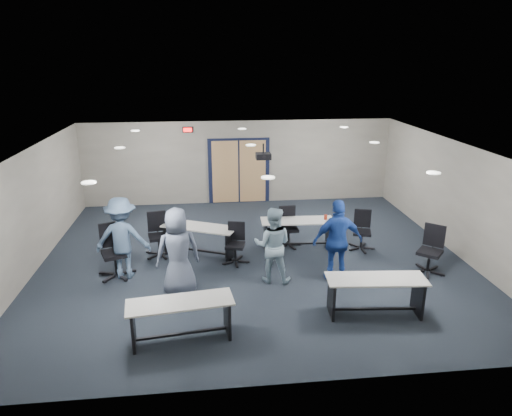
{
  "coord_description": "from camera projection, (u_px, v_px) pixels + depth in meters",
  "views": [
    {
      "loc": [
        -1.04,
        -10.04,
        4.67
      ],
      "look_at": [
        0.04,
        -0.3,
        1.38
      ],
      "focal_mm": 32.0,
      "sensor_mm": 36.0,
      "label": 1
    }
  ],
  "objects": [
    {
      "name": "floor",
      "position": [
        253.0,
        258.0,
        11.06
      ],
      "size": [
        10.0,
        10.0,
        0.0
      ],
      "primitive_type": "plane",
      "color": "black",
      "rests_on": "ground"
    },
    {
      "name": "back_wall",
      "position": [
        239.0,
        162.0,
        14.87
      ],
      "size": [
        10.0,
        0.04,
        2.7
      ],
      "primitive_type": "cube",
      "color": "gray",
      "rests_on": "floor"
    },
    {
      "name": "front_wall",
      "position": [
        286.0,
        305.0,
        6.39
      ],
      "size": [
        10.0,
        0.04,
        2.7
      ],
      "primitive_type": "cube",
      "color": "gray",
      "rests_on": "floor"
    },
    {
      "name": "left_wall",
      "position": [
        29.0,
        213.0,
        10.11
      ],
      "size": [
        0.04,
        9.0,
        2.7
      ],
      "primitive_type": "cube",
      "color": "gray",
      "rests_on": "floor"
    },
    {
      "name": "right_wall",
      "position": [
        456.0,
        198.0,
        11.15
      ],
      "size": [
        0.04,
        9.0,
        2.7
      ],
      "primitive_type": "cube",
      "color": "gray",
      "rests_on": "floor"
    },
    {
      "name": "ceiling",
      "position": [
        253.0,
        148.0,
        10.2
      ],
      "size": [
        10.0,
        9.0,
        0.04
      ],
      "primitive_type": "cube",
      "color": "silver",
      "rests_on": "back_wall"
    },
    {
      "name": "double_door",
      "position": [
        239.0,
        172.0,
        14.93
      ],
      "size": [
        2.0,
        0.07,
        2.2
      ],
      "color": "black",
      "rests_on": "back_wall"
    },
    {
      "name": "exit_sign",
      "position": [
        188.0,
        130.0,
        14.3
      ],
      "size": [
        0.32,
        0.07,
        0.18
      ],
      "color": "black",
      "rests_on": "back_wall"
    },
    {
      "name": "ceiling_projector",
      "position": [
        263.0,
        156.0,
        10.79
      ],
      "size": [
        0.35,
        0.32,
        0.37
      ],
      "color": "black",
      "rests_on": "ceiling"
    },
    {
      "name": "ceiling_can_lights",
      "position": [
        252.0,
        147.0,
        10.44
      ],
      "size": [
        6.24,
        5.74,
        0.02
      ],
      "primitive_type": null,
      "color": "white",
      "rests_on": "ceiling"
    },
    {
      "name": "table_front_left",
      "position": [
        181.0,
        313.0,
        7.76
      ],
      "size": [
        1.86,
        0.82,
        0.73
      ],
      "rotation": [
        0.0,
        0.0,
        0.13
      ],
      "color": "beige",
      "rests_on": "floor"
    },
    {
      "name": "table_front_right",
      "position": [
        375.0,
        290.0,
        8.52
      ],
      "size": [
        1.89,
        0.77,
        0.75
      ],
      "rotation": [
        0.0,
        0.0,
        -0.09
      ],
      "color": "beige",
      "rests_on": "floor"
    },
    {
      "name": "table_back_left",
      "position": [
        199.0,
        235.0,
        11.11
      ],
      "size": [
        1.91,
        1.32,
        1.01
      ],
      "rotation": [
        0.0,
        0.0,
        -0.43
      ],
      "color": "beige",
      "rests_on": "floor"
    },
    {
      "name": "table_back_right",
      "position": [
        298.0,
        229.0,
        11.52
      ],
      "size": [
        1.86,
        0.69,
        0.86
      ],
      "rotation": [
        0.0,
        0.0,
        -0.05
      ],
      "color": "beige",
      "rests_on": "floor"
    },
    {
      "name": "chair_back_a",
      "position": [
        159.0,
        235.0,
        11.03
      ],
      "size": [
        0.8,
        0.8,
        1.07
      ],
      "primitive_type": null,
      "rotation": [
        0.0,
        0.0,
        0.2
      ],
      "color": "black",
      "rests_on": "floor"
    },
    {
      "name": "chair_back_b",
      "position": [
        235.0,
        244.0,
        10.66
      ],
      "size": [
        0.73,
        0.73,
        0.96
      ],
      "primitive_type": null,
      "rotation": [
        0.0,
        0.0,
        -0.24
      ],
      "color": "black",
      "rests_on": "floor"
    },
    {
      "name": "chair_back_c",
      "position": [
        289.0,
        227.0,
        11.6
      ],
      "size": [
        0.67,
        0.67,
        1.02
      ],
      "primitive_type": null,
      "rotation": [
        0.0,
        0.0,
        0.04
      ],
      "color": "black",
      "rests_on": "floor"
    },
    {
      "name": "chair_back_d",
      "position": [
        362.0,
        231.0,
        11.41
      ],
      "size": [
        0.78,
        0.78,
        1.0
      ],
      "primitive_type": null,
      "rotation": [
        0.0,
        0.0,
        -0.29
      ],
      "color": "black",
      "rests_on": "floor"
    },
    {
      "name": "chair_loose_left",
      "position": [
        115.0,
        252.0,
        9.96
      ],
      "size": [
        0.96,
        0.96,
        1.19
      ],
      "primitive_type": null,
      "rotation": [
        0.0,
        0.0,
        0.36
      ],
      "color": "black",
      "rests_on": "floor"
    },
    {
      "name": "chair_loose_right",
      "position": [
        430.0,
        250.0,
        10.14
      ],
      "size": [
        0.97,
        0.97,
        1.09
      ],
      "primitive_type": null,
      "rotation": [
        0.0,
        0.0,
        -0.73
      ],
      "color": "black",
      "rests_on": "floor"
    },
    {
      "name": "person_plaid",
      "position": [
        178.0,
        252.0,
        9.17
      ],
      "size": [
        1.01,
        0.78,
        1.83
      ],
      "primitive_type": "imported",
      "rotation": [
        0.0,
        0.0,
        3.38
      ],
      "color": "slate",
      "rests_on": "floor"
    },
    {
      "name": "person_lightblue",
      "position": [
        273.0,
        245.0,
        9.7
      ],
      "size": [
        0.94,
        0.8,
        1.67
      ],
      "primitive_type": "imported",
      "rotation": [
        0.0,
        0.0,
        2.91
      ],
      "color": "#97B6C8",
      "rests_on": "floor"
    },
    {
      "name": "person_navy",
      "position": [
        338.0,
        241.0,
        9.7
      ],
      "size": [
        1.09,
        0.48,
        1.83
      ],
      "primitive_type": "imported",
      "rotation": [
        0.0,
        0.0,
        3.17
      ],
      "color": "navy",
      "rests_on": "floor"
    },
    {
      "name": "person_back",
      "position": [
        122.0,
        238.0,
        9.86
      ],
      "size": [
        1.23,
        0.77,
        1.83
      ],
      "primitive_type": "imported",
      "rotation": [
        0.0,
        0.0,
        3.07
      ],
      "color": "#486182",
      "rests_on": "floor"
    }
  ]
}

